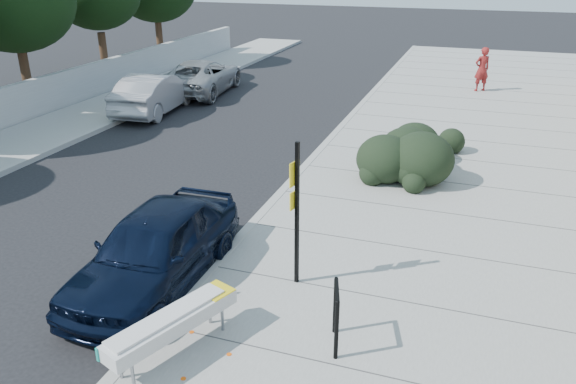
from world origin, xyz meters
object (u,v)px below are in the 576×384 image
object	(u,v)px
sign_post	(296,206)
sedan_navy	(155,249)
wagon_silver	(155,93)
suv_silver	(201,76)
pedestrian	(482,69)
bike_rack	(336,311)
bench	(173,323)

from	to	relation	value
sign_post	sedan_navy	world-z (taller)	sign_post
sedan_navy	wagon_silver	bearing A→B (deg)	120.69
sedan_navy	wagon_silver	xyz separation A→B (m)	(-6.70, 10.92, 0.00)
suv_silver	wagon_silver	bearing A→B (deg)	80.80
pedestrian	bike_rack	bearing A→B (deg)	53.22
wagon_silver	bench	bearing A→B (deg)	116.73
pedestrian	sedan_navy	bearing A→B (deg)	41.98
sign_post	pedestrian	bearing A→B (deg)	94.25
sedan_navy	bike_rack	bearing A→B (deg)	-13.51
sign_post	wagon_silver	world-z (taller)	sign_post
suv_silver	pedestrian	world-z (taller)	pedestrian
bike_rack	suv_silver	world-z (taller)	suv_silver
sedan_navy	suv_silver	world-z (taller)	sedan_navy
bike_rack	suv_silver	size ratio (longest dim) A/B	0.19
wagon_silver	pedestrian	world-z (taller)	pedestrian
bench	bike_rack	world-z (taller)	bike_rack
sign_post	wagon_silver	distance (m)	13.78
suv_silver	bike_rack	bearing A→B (deg)	117.05
bench	sedan_navy	xyz separation A→B (m)	(-1.40, 1.81, 0.07)
suv_silver	bench	bearing A→B (deg)	109.36
sign_post	sedan_navy	xyz separation A→B (m)	(-2.50, -0.71, -0.93)
pedestrian	wagon_silver	bearing A→B (deg)	-0.24
bike_rack	sign_post	xyz separation A→B (m)	(-1.16, 1.54, 0.92)
bench	sign_post	bearing A→B (deg)	87.46
sign_post	sedan_navy	bearing A→B (deg)	-151.01
wagon_silver	pedestrian	size ratio (longest dim) A/B	2.43
wagon_silver	suv_silver	size ratio (longest dim) A/B	0.87
sedan_navy	suv_silver	size ratio (longest dim) A/B	0.84
bench	sedan_navy	size ratio (longest dim) A/B	0.51
bike_rack	suv_silver	bearing A→B (deg)	107.18
bench	bike_rack	bearing A→B (deg)	44.72
bike_rack	sedan_navy	xyz separation A→B (m)	(-3.66, 0.82, -0.01)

